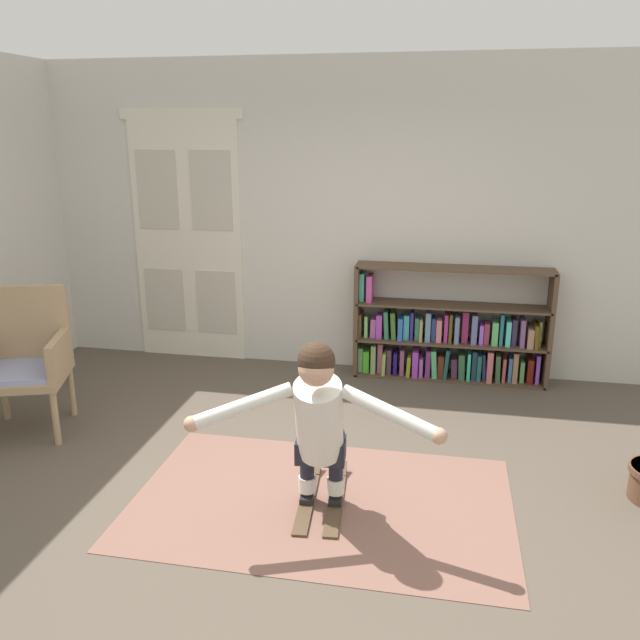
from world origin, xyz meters
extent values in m
plane|color=brown|center=(0.00, 0.00, 0.00)|extent=(7.20, 7.20, 0.00)
cube|color=beige|center=(0.00, 2.60, 1.45)|extent=(6.00, 0.10, 2.90)
cube|color=silver|center=(-1.88, 2.54, 1.18)|extent=(0.55, 0.04, 2.35)
cube|color=beige|center=(-1.88, 2.52, 1.69)|extent=(0.41, 0.01, 0.76)
cube|color=beige|center=(-1.88, 2.52, 0.59)|extent=(0.41, 0.01, 0.64)
cube|color=silver|center=(-1.33, 2.54, 1.18)|extent=(0.55, 0.04, 2.35)
cube|color=beige|center=(-1.33, 2.52, 1.69)|extent=(0.41, 0.01, 0.76)
cube|color=beige|center=(-1.33, 2.52, 0.59)|extent=(0.41, 0.01, 0.64)
cube|color=silver|center=(-1.61, 2.54, 2.40)|extent=(1.22, 0.04, 0.10)
cube|color=#825B4D|center=(0.21, 0.07, 0.00)|extent=(2.37, 1.51, 0.01)
cube|color=brown|center=(0.12, 2.39, 0.53)|extent=(0.04, 0.30, 1.07)
cube|color=brown|center=(1.86, 2.39, 0.53)|extent=(0.04, 0.30, 1.07)
cube|color=brown|center=(0.99, 2.39, 0.01)|extent=(1.74, 0.30, 0.02)
cube|color=brown|center=(0.99, 2.39, 0.36)|extent=(1.74, 0.30, 0.02)
cube|color=brown|center=(0.99, 2.39, 0.71)|extent=(1.74, 0.30, 0.02)
cube|color=brown|center=(0.99, 2.39, 1.06)|extent=(1.74, 0.30, 0.02)
cube|color=#72BE6F|center=(0.16, 2.41, 0.14)|extent=(0.04, 0.16, 0.23)
cube|color=green|center=(0.21, 2.41, 0.12)|extent=(0.06, 0.18, 0.21)
cube|color=#7F9B62|center=(0.28, 2.39, 0.16)|extent=(0.04, 0.19, 0.28)
cube|color=#AB5B75|center=(0.34, 2.40, 0.17)|extent=(0.05, 0.15, 0.29)
cube|color=#8CB84C|center=(0.39, 2.38, 0.13)|extent=(0.04, 0.23, 0.21)
cube|color=#55324D|center=(0.43, 2.38, 0.14)|extent=(0.04, 0.16, 0.24)
cube|color=navy|center=(0.49, 2.38, 0.13)|extent=(0.03, 0.20, 0.22)
cube|color=#8C4F71|center=(0.56, 2.37, 0.14)|extent=(0.04, 0.15, 0.25)
cube|color=#86A421|center=(0.62, 2.39, 0.12)|extent=(0.04, 0.23, 0.19)
cube|color=purple|center=(0.68, 2.37, 0.15)|extent=(0.05, 0.24, 0.26)
cube|color=#A55ABC|center=(0.74, 2.39, 0.11)|extent=(0.03, 0.23, 0.18)
cube|color=#722E79|center=(0.80, 2.40, 0.15)|extent=(0.05, 0.22, 0.26)
cube|color=#51B875|center=(0.85, 2.38, 0.15)|extent=(0.06, 0.21, 0.27)
cube|color=brown|center=(0.92, 2.40, 0.13)|extent=(0.06, 0.18, 0.21)
cube|color=#17534E|center=(0.97, 2.38, 0.16)|extent=(0.05, 0.24, 0.29)
cube|color=#5C3050|center=(1.04, 2.40, 0.11)|extent=(0.07, 0.15, 0.19)
cube|color=#315E40|center=(1.11, 2.39, 0.14)|extent=(0.07, 0.21, 0.25)
cube|color=#31D694|center=(1.17, 2.39, 0.15)|extent=(0.03, 0.23, 0.26)
cube|color=navy|center=(1.22, 2.39, 0.16)|extent=(0.04, 0.15, 0.28)
cube|color=#206263|center=(1.26, 2.40, 0.14)|extent=(0.04, 0.22, 0.24)
cube|color=navy|center=(1.31, 2.41, 0.15)|extent=(0.04, 0.18, 0.25)
cube|color=#C26369|center=(1.36, 2.37, 0.17)|extent=(0.05, 0.24, 0.30)
cube|color=#345B31|center=(1.43, 2.37, 0.15)|extent=(0.05, 0.21, 0.26)
cube|color=#B94A4C|center=(1.49, 2.39, 0.13)|extent=(0.03, 0.20, 0.23)
cube|color=teal|center=(1.54, 2.40, 0.14)|extent=(0.03, 0.17, 0.23)
cube|color=#987553|center=(1.59, 2.40, 0.16)|extent=(0.04, 0.21, 0.29)
cube|color=#5D9F5A|center=(1.65, 2.41, 0.12)|extent=(0.04, 0.16, 0.20)
cube|color=#5D1710|center=(1.72, 2.40, 0.14)|extent=(0.05, 0.22, 0.23)
cube|color=#8D47D1|center=(1.78, 2.38, 0.16)|extent=(0.03, 0.16, 0.27)
cube|color=brown|center=(0.15, 2.40, 0.48)|extent=(0.03, 0.20, 0.22)
cube|color=#79CB6F|center=(0.21, 2.40, 0.47)|extent=(0.03, 0.15, 0.20)
cube|color=#A257A0|center=(0.27, 2.41, 0.46)|extent=(0.05, 0.17, 0.18)
cube|color=purple|center=(0.33, 2.38, 0.48)|extent=(0.05, 0.15, 0.23)
cube|color=#2C724C|center=(0.40, 2.40, 0.50)|extent=(0.05, 0.21, 0.27)
cube|color=#416E2F|center=(0.46, 2.40, 0.50)|extent=(0.06, 0.19, 0.26)
cube|color=blue|center=(0.53, 2.37, 0.48)|extent=(0.04, 0.19, 0.21)
cube|color=teal|center=(0.58, 2.39, 0.49)|extent=(0.05, 0.15, 0.24)
cube|color=navy|center=(0.63, 2.41, 0.50)|extent=(0.03, 0.21, 0.27)
cube|color=#388E6C|center=(0.68, 2.41, 0.47)|extent=(0.04, 0.15, 0.21)
cube|color=#9E8C57|center=(0.72, 2.38, 0.47)|extent=(0.03, 0.20, 0.21)
cube|color=#6185A7|center=(0.78, 2.38, 0.51)|extent=(0.05, 0.18, 0.28)
cube|color=#34498A|center=(0.83, 2.41, 0.48)|extent=(0.04, 0.15, 0.22)
cube|color=#CC7575|center=(0.88, 2.37, 0.48)|extent=(0.05, 0.15, 0.21)
cube|color=#B1308F|center=(0.95, 2.41, 0.50)|extent=(0.03, 0.21, 0.26)
cube|color=#544619|center=(0.99, 2.39, 0.51)|extent=(0.03, 0.20, 0.28)
cube|color=slate|center=(1.04, 2.37, 0.50)|extent=(0.04, 0.19, 0.26)
cube|color=#912457|center=(1.12, 2.41, 0.52)|extent=(0.06, 0.16, 0.30)
cube|color=slate|center=(1.20, 2.40, 0.51)|extent=(0.05, 0.21, 0.28)
cube|color=#9858D8|center=(1.26, 2.40, 0.46)|extent=(0.03, 0.19, 0.18)
cube|color=#8C354E|center=(1.31, 2.38, 0.47)|extent=(0.05, 0.14, 0.20)
cube|color=#5DB968|center=(1.38, 2.38, 0.48)|extent=(0.05, 0.17, 0.22)
cube|color=#226F7D|center=(1.44, 2.37, 0.52)|extent=(0.03, 0.15, 0.30)
cube|color=#51D1C6|center=(1.50, 2.40, 0.49)|extent=(0.04, 0.21, 0.23)
cube|color=#403353|center=(1.55, 2.41, 0.49)|extent=(0.04, 0.15, 0.25)
cube|color=#754F83|center=(1.62, 2.38, 0.50)|extent=(0.04, 0.18, 0.26)
cube|color=#9A7760|center=(1.69, 2.39, 0.46)|extent=(0.05, 0.24, 0.18)
cube|color=#584810|center=(1.74, 2.37, 0.48)|extent=(0.04, 0.23, 0.22)
cube|color=olive|center=(1.77, 2.38, 0.49)|extent=(0.03, 0.15, 0.25)
cube|color=#49C3A3|center=(0.16, 2.41, 0.85)|extent=(0.04, 0.16, 0.26)
cube|color=#C14795|center=(0.23, 2.39, 0.84)|extent=(0.05, 0.19, 0.25)
cylinder|color=tan|center=(-1.87, 0.47, 0.21)|extent=(0.06, 0.06, 0.42)
cylinder|color=tan|center=(-2.53, 0.80, 0.21)|extent=(0.06, 0.06, 0.42)
cylinder|color=tan|center=(-2.04, 0.96, 0.21)|extent=(0.06, 0.06, 0.42)
cube|color=tan|center=(-2.20, 0.63, 0.45)|extent=(0.76, 0.76, 0.06)
cube|color=#969EC8|center=(-2.20, 0.63, 0.50)|extent=(0.68, 0.68, 0.04)
cube|color=tan|center=(-2.28, 0.89, 0.80)|extent=(0.59, 0.25, 0.60)
cube|color=tan|center=(-1.94, 0.72, 0.62)|extent=(0.24, 0.55, 0.28)
cube|color=brown|center=(0.12, 0.06, 0.01)|extent=(0.15, 0.78, 0.01)
cube|color=brown|center=(0.09, 0.42, 0.05)|extent=(0.10, 0.12, 0.06)
cube|color=black|center=(0.12, 0.04, 0.04)|extent=(0.09, 0.13, 0.04)
cube|color=brown|center=(0.30, 0.08, 0.01)|extent=(0.15, 0.78, 0.01)
cube|color=brown|center=(0.27, 0.43, 0.05)|extent=(0.10, 0.12, 0.06)
cube|color=black|center=(0.30, 0.06, 0.04)|extent=(0.09, 0.13, 0.04)
cylinder|color=white|center=(0.12, 0.06, 0.13)|extent=(0.12, 0.12, 0.10)
cylinder|color=black|center=(0.12, 0.06, 0.33)|extent=(0.10, 0.10, 0.30)
cylinder|color=black|center=(0.13, 0.02, 0.41)|extent=(0.12, 0.12, 0.22)
cylinder|color=white|center=(0.30, 0.08, 0.13)|extent=(0.12, 0.12, 0.10)
cylinder|color=black|center=(0.30, 0.08, 0.33)|extent=(0.10, 0.10, 0.30)
cylinder|color=black|center=(0.30, 0.04, 0.41)|extent=(0.12, 0.12, 0.22)
cube|color=black|center=(0.22, 0.03, 0.39)|extent=(0.31, 0.20, 0.14)
cylinder|color=silver|center=(0.22, -0.06, 0.63)|extent=(0.32, 0.46, 0.58)
sphere|color=tan|center=(0.23, -0.21, 1.01)|extent=(0.22, 0.22, 0.20)
sphere|color=#382619|center=(0.23, -0.20, 1.05)|extent=(0.23, 0.23, 0.21)
cylinder|color=silver|center=(-0.17, -0.29, 0.79)|extent=(0.55, 0.34, 0.22)
sphere|color=tan|center=(-0.42, -0.42, 0.72)|extent=(0.10, 0.10, 0.09)
cylinder|color=silver|center=(0.65, -0.22, 0.79)|extent=(0.58, 0.26, 0.22)
sphere|color=tan|center=(0.91, -0.31, 0.72)|extent=(0.10, 0.10, 0.09)
camera|label=1|loc=(0.89, -3.46, 2.27)|focal=36.35mm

